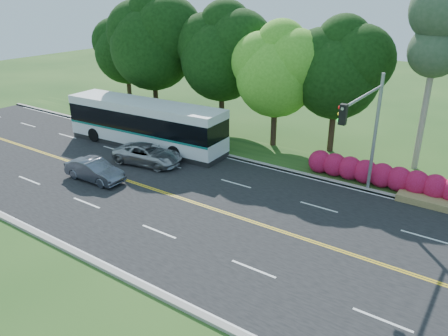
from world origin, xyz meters
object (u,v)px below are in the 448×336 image
Objects in this scene: traffic_signal at (367,122)px; suv at (148,154)px; sedan at (95,170)px; transit_bus at (145,125)px.

suv is (-13.79, -2.54, -3.98)m from traffic_signal.
traffic_signal is 1.45× the size of suv.
traffic_signal reaches higher than sedan.
transit_bus is 3.86m from suv.
sedan reaches higher than suv.
transit_bus is at bearing 14.00° from sedan.
traffic_signal is 14.58m from suv.
traffic_signal is at bearing -68.15° from sedan.
transit_bus reaches higher than suv.
traffic_signal is 16.44m from sedan.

